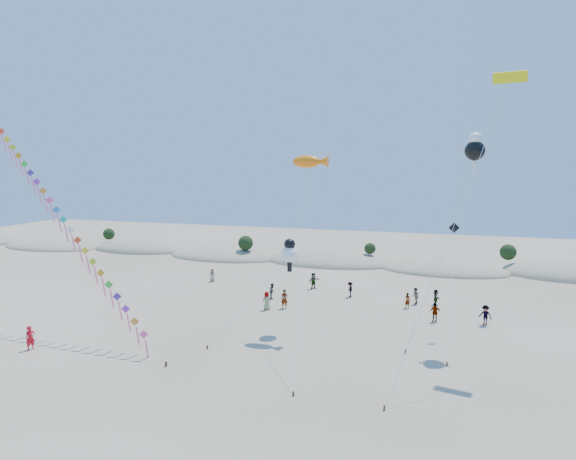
{
  "coord_description": "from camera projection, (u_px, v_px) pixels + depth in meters",
  "views": [
    {
      "loc": [
        14.6,
        -21.65,
        13.75
      ],
      "look_at": [
        3.61,
        14.0,
        8.78
      ],
      "focal_mm": 30.0,
      "sensor_mm": 36.0,
      "label": 1
    }
  ],
  "objects": [
    {
      "name": "flyer_foreground",
      "position": [
        30.0,
        338.0,
        36.15
      ],
      "size": [
        0.68,
        0.79,
        1.84
      ],
      "primitive_type": "imported",
      "rotation": [
        0.0,
        0.0,
        1.15
      ],
      "color": "red",
      "rests_on": "ground"
    },
    {
      "name": "cartoon_kite_high",
      "position": [
        475.0,
        149.0,
        36.48
      ],
      "size": [
        5.46,
        5.27,
        16.3
      ],
      "color": "#3F2D1E",
      "rests_on": "ground"
    },
    {
      "name": "kite_train",
      "position": [
        51.0,
        202.0,
        40.57
      ],
      "size": [
        26.1,
        9.63,
        20.73
      ],
      "color": "#3F2D1E",
      "rests_on": "ground"
    },
    {
      "name": "dark_kite",
      "position": [
        452.0,
        263.0,
        37.41
      ],
      "size": [
        0.87,
        7.61,
        9.22
      ],
      "color": "#3F2D1E",
      "rests_on": "ground"
    },
    {
      "name": "beachgoers",
      "position": [
        355.0,
        295.0,
        48.45
      ],
      "size": [
        30.9,
        10.54,
        1.89
      ],
      "color": "slate",
      "rests_on": "ground"
    },
    {
      "name": "cartoon_kite_low",
      "position": [
        289.0,
        252.0,
        39.84
      ],
      "size": [
        5.42,
        6.79,
        7.81
      ],
      "color": "#3F2D1E",
      "rests_on": "ground"
    },
    {
      "name": "fish_kite",
      "position": [
        310.0,
        162.0,
        39.58
      ],
      "size": [
        3.83,
        13.1,
        14.64
      ],
      "color": "#3F2D1E",
      "rests_on": "ground"
    },
    {
      "name": "parafoil_kite",
      "position": [
        508.0,
        83.0,
        33.27
      ],
      "size": [
        8.13,
        11.92,
        20.28
      ],
      "color": "#3F2D1E",
      "rests_on": "ground"
    },
    {
      "name": "ground",
      "position": [
        151.0,
        416.0,
        26.59
      ],
      "size": [
        160.0,
        160.0,
        0.0
      ],
      "primitive_type": "plane",
      "color": "gray",
      "rests_on": "ground"
    },
    {
      "name": "dune_ridge",
      "position": [
        335.0,
        262.0,
        69.02
      ],
      "size": [
        145.3,
        11.49,
        5.57
      ],
      "color": "tan",
      "rests_on": "ground"
    }
  ]
}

